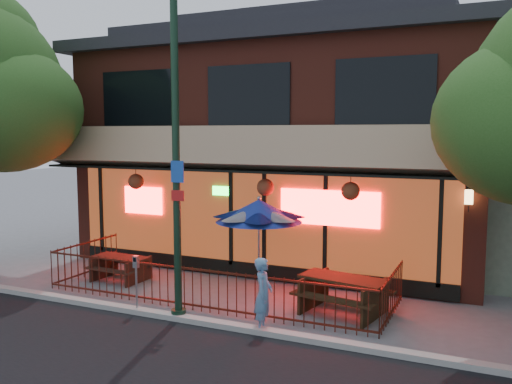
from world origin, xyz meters
TOP-DOWN VIEW (x-y plane):
  - ground at (0.00, 0.00)m, footprint 80.00×80.00m
  - curb at (0.00, -0.50)m, footprint 80.00×0.25m
  - restaurant_building at (0.00, 7.11)m, footprint 12.96×9.49m
  - patio_fence at (0.00, 0.50)m, footprint 8.44×2.62m
  - street_light at (0.00, -0.40)m, footprint 0.43×0.32m
  - picnic_table_left at (-3.07, 1.57)m, footprint 1.58×1.24m
  - picnic_table_right at (3.16, 1.39)m, footprint 2.15×1.79m
  - patio_umbrella at (0.84, 2.00)m, footprint 2.14×2.14m
  - pedestrian at (1.98, -0.35)m, footprint 0.46×0.61m
  - parking_meter_near at (-1.03, -0.48)m, footprint 0.12×0.10m

SIDE VIEW (x-z plane):
  - ground at x=0.00m, z-range 0.00..0.00m
  - curb at x=0.00m, z-range 0.00..0.12m
  - picnic_table_left at x=-3.07m, z-range 0.10..0.77m
  - picnic_table_right at x=3.16m, z-range 0.13..0.95m
  - patio_fence at x=0.00m, z-range 0.13..1.13m
  - pedestrian at x=1.98m, z-range 0.00..1.52m
  - parking_meter_near at x=-1.03m, z-range 0.23..1.53m
  - patio_umbrella at x=0.84m, z-range 0.86..3.31m
  - street_light at x=0.00m, z-range -0.35..6.65m
  - restaurant_building at x=0.00m, z-range 0.10..8.15m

